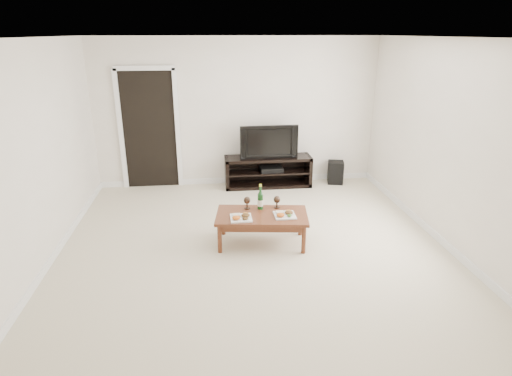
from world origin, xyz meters
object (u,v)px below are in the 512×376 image
(coffee_table, at_px, (262,229))
(media_console, at_px, (268,171))
(subwoofer, at_px, (335,172))
(television, at_px, (268,141))

(coffee_table, bearing_deg, media_console, 79.86)
(media_console, bearing_deg, coffee_table, -100.14)
(subwoofer, bearing_deg, media_console, -166.79)
(television, bearing_deg, subwoofer, -0.30)
(media_console, relative_size, coffee_table, 1.31)
(media_console, bearing_deg, subwoofer, 0.69)
(media_console, height_order, coffee_table, media_console)
(television, height_order, coffee_table, television)
(subwoofer, height_order, coffee_table, coffee_table)
(media_console, xyz_separation_m, coffee_table, (-0.40, -2.24, -0.07))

